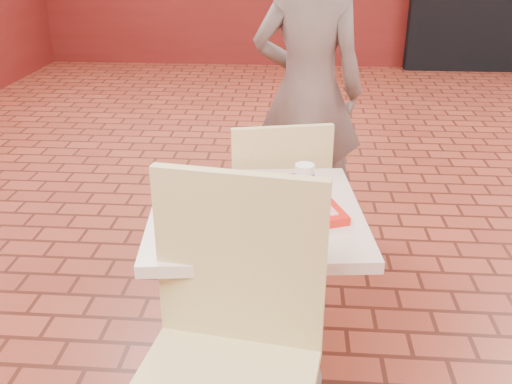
# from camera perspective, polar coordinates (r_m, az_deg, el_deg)

# --- Properties ---
(wainscot_band) EXTENTS (8.00, 10.00, 1.00)m
(wainscot_band) POSITION_cam_1_polar(r_m,az_deg,el_deg) (2.48, 24.08, -1.65)
(wainscot_band) COLOR #591311
(wainscot_band) RESTS_ON ground
(main_table) EXTENTS (0.67, 0.67, 0.70)m
(main_table) POSITION_cam_1_polar(r_m,az_deg,el_deg) (1.92, -0.00, -7.86)
(main_table) COLOR beige
(main_table) RESTS_ON ground
(chair_main_front) EXTENTS (0.51, 0.51, 0.98)m
(chair_main_front) POSITION_cam_1_polar(r_m,az_deg,el_deg) (1.50, -2.74, -15.16)
(chair_main_front) COLOR #D9C782
(chair_main_front) RESTS_ON ground
(chair_main_back) EXTENTS (0.47, 0.47, 0.84)m
(chair_main_back) POSITION_cam_1_polar(r_m,az_deg,el_deg) (2.38, 2.05, -1.23)
(chair_main_back) COLOR #E7D48B
(chair_main_back) RESTS_ON ground
(customer) EXTENTS (0.58, 0.41, 1.54)m
(customer) POSITION_cam_1_polar(r_m,az_deg,el_deg) (2.93, 5.21, 9.93)
(customer) COLOR #64534D
(customer) RESTS_ON ground
(serving_tray) EXTENTS (0.48, 0.37, 0.03)m
(serving_tray) POSITION_cam_1_polar(r_m,az_deg,el_deg) (1.80, 0.00, -1.31)
(serving_tray) COLOR red
(serving_tray) RESTS_ON main_table
(ring_donut) EXTENTS (0.13, 0.13, 0.03)m
(ring_donut) POSITION_cam_1_polar(r_m,az_deg,el_deg) (1.82, -2.25, -0.03)
(ring_donut) COLOR #BF7D45
(ring_donut) RESTS_ON serving_tray
(long_john_donut) EXTENTS (0.16, 0.09, 0.05)m
(long_john_donut) POSITION_cam_1_polar(r_m,az_deg,el_deg) (1.75, 2.16, -0.93)
(long_john_donut) COLOR #B47B34
(long_john_donut) RESTS_ON serving_tray
(paper_cup) EXTENTS (0.07, 0.07, 0.08)m
(paper_cup) POSITION_cam_1_polar(r_m,az_deg,el_deg) (1.88, 4.87, 1.60)
(paper_cup) COLOR white
(paper_cup) RESTS_ON serving_tray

